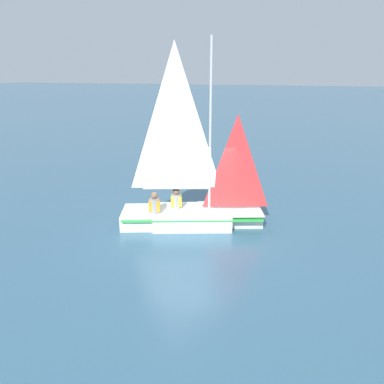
# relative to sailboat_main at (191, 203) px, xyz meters

# --- Properties ---
(ground_plane) EXTENTS (260.00, 260.00, 0.00)m
(ground_plane) POSITION_rel_sailboat_main_xyz_m (0.01, -0.04, -0.73)
(ground_plane) COLOR #38607A
(sailboat_main) EXTENTS (2.98, 4.63, 5.69)m
(sailboat_main) POSITION_rel_sailboat_main_xyz_m (0.00, 0.00, 0.00)
(sailboat_main) COLOR white
(sailboat_main) RESTS_ON ground_plane
(sailor_helm) EXTENTS (0.39, 0.41, 1.16)m
(sailor_helm) POSITION_rel_sailboat_main_xyz_m (0.02, 0.50, -0.10)
(sailor_helm) COLOR black
(sailor_helm) RESTS_ON ground_plane
(sailor_crew) EXTENTS (0.39, 0.41, 1.16)m
(sailor_crew) POSITION_rel_sailboat_main_xyz_m (-0.62, 0.98, -0.11)
(sailor_crew) COLOR black
(sailor_crew) RESTS_ON ground_plane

